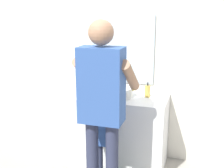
% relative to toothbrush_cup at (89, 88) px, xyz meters
% --- Properties ---
extents(back_wall, '(4.40, 0.10, 2.70)m').
position_rel_toothbrush_cup_xyz_m(back_wall, '(0.34, 0.29, 0.48)').
color(back_wall, silver).
rests_on(back_wall, ground).
extents(vanity_cabinet, '(1.14, 0.54, 0.82)m').
position_rel_toothbrush_cup_xyz_m(vanity_cabinet, '(0.34, -0.03, -0.46)').
color(vanity_cabinet, white).
rests_on(vanity_cabinet, ground).
extents(sink_basin, '(0.38, 0.38, 0.11)m').
position_rel_toothbrush_cup_xyz_m(sink_basin, '(0.34, -0.05, 0.00)').
color(sink_basin, silver).
rests_on(sink_basin, vanity_cabinet).
extents(faucet, '(0.18, 0.14, 0.18)m').
position_rel_toothbrush_cup_xyz_m(faucet, '(0.34, 0.18, 0.03)').
color(faucet, '#B7BABF').
rests_on(faucet, vanity_cabinet).
extents(toothbrush_cup, '(0.07, 0.07, 0.21)m').
position_rel_toothbrush_cup_xyz_m(toothbrush_cup, '(0.00, 0.00, 0.00)').
color(toothbrush_cup, silver).
rests_on(toothbrush_cup, vanity_cabinet).
extents(soap_bottle, '(0.06, 0.06, 0.16)m').
position_rel_toothbrush_cup_xyz_m(soap_bottle, '(0.68, 0.04, 0.01)').
color(soap_bottle, gold).
rests_on(soap_bottle, vanity_cabinet).
extents(child_toddler, '(0.28, 0.28, 0.91)m').
position_rel_toothbrush_cup_xyz_m(child_toddler, '(0.34, -0.43, -0.32)').
color(child_toddler, '#2D334C').
rests_on(child_toddler, ground).
extents(adult_parent, '(0.52, 0.55, 1.68)m').
position_rel_toothbrush_cup_xyz_m(adult_parent, '(0.40, -0.68, 0.14)').
color(adult_parent, '#2D334C').
rests_on(adult_parent, ground).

